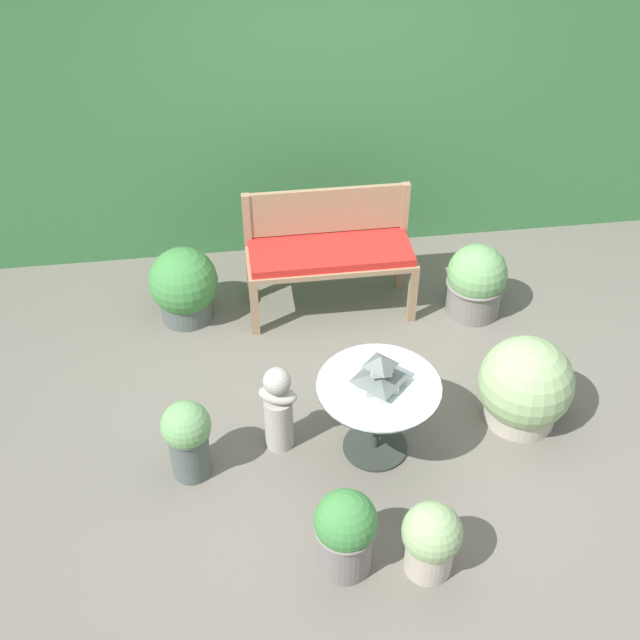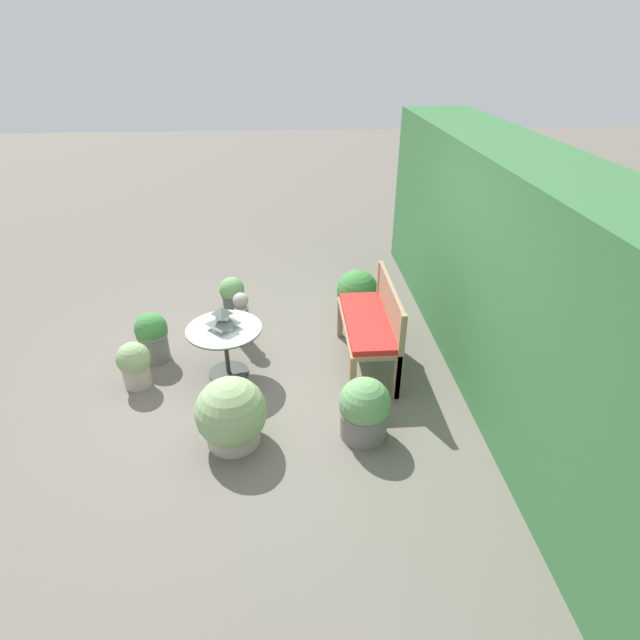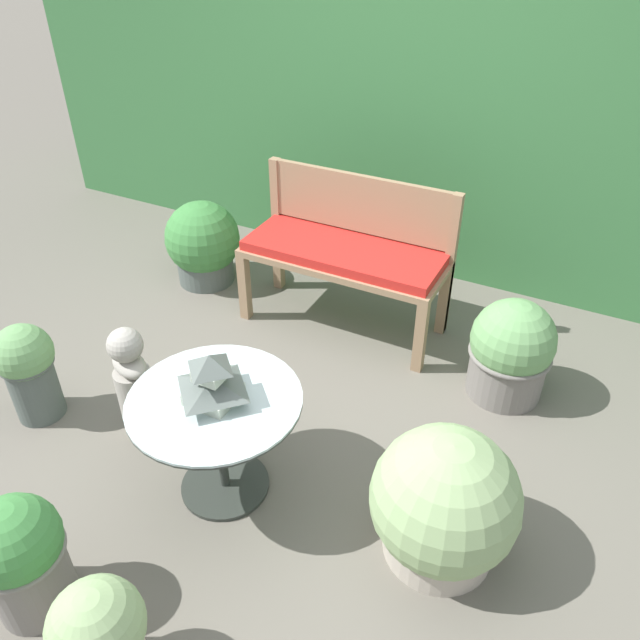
{
  "view_description": "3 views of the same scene",
  "coord_description": "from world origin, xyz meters",
  "px_view_note": "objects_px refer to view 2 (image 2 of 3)",
  "views": [
    {
      "loc": [
        -0.88,
        -3.72,
        3.86
      ],
      "look_at": [
        -0.34,
        0.25,
        0.54
      ],
      "focal_mm": 45.0,
      "sensor_mm": 36.0,
      "label": 1
    },
    {
      "loc": [
        4.18,
        0.26,
        3.06
      ],
      "look_at": [
        -0.33,
        0.56,
        0.46
      ],
      "focal_mm": 28.0,
      "sensor_mm": 36.0,
      "label": 2
    },
    {
      "loc": [
        1.2,
        -1.93,
        2.32
      ],
      "look_at": [
        0.05,
        0.31,
        0.55
      ],
      "focal_mm": 35.0,
      "sensor_mm": 36.0,
      "label": 3
    }
  ],
  "objects_px": {
    "patio_table": "(225,338)",
    "potted_plant_patio_mid": "(134,364)",
    "pagoda_birdhouse": "(223,319)",
    "garden_bust": "(242,318)",
    "potted_plant_bench_left": "(231,415)",
    "potted_plant_table_far": "(357,294)",
    "potted_plant_path_edge": "(152,336)",
    "garden_bench": "(367,326)",
    "potted_plant_table_near": "(364,410)",
    "potted_plant_bench_right": "(233,297)"
  },
  "relations": [
    {
      "from": "patio_table",
      "to": "potted_plant_patio_mid",
      "type": "distance_m",
      "value": 0.91
    },
    {
      "from": "pagoda_birdhouse",
      "to": "garden_bust",
      "type": "xyz_separation_m",
      "value": [
        -0.59,
        0.12,
        -0.33
      ]
    },
    {
      "from": "garden_bust",
      "to": "potted_plant_patio_mid",
      "type": "distance_m",
      "value": 1.24
    },
    {
      "from": "potted_plant_bench_left",
      "to": "potted_plant_table_far",
      "type": "xyz_separation_m",
      "value": [
        -2.15,
        1.35,
        0.01
      ]
    },
    {
      "from": "garden_bust",
      "to": "potted_plant_path_edge",
      "type": "bearing_deg",
      "value": -49.82
    },
    {
      "from": "garden_bench",
      "to": "potted_plant_table_far",
      "type": "bearing_deg",
      "value": 177.41
    },
    {
      "from": "potted_plant_table_near",
      "to": "potted_plant_patio_mid",
      "type": "bearing_deg",
      "value": -111.97
    },
    {
      "from": "patio_table",
      "to": "potted_plant_patio_mid",
      "type": "xyz_separation_m",
      "value": [
        0.12,
        -0.89,
        -0.18
      ]
    },
    {
      "from": "potted_plant_table_far",
      "to": "potted_plant_bench_right",
      "type": "relative_size",
      "value": 1.06
    },
    {
      "from": "potted_plant_table_far",
      "to": "potted_plant_bench_right",
      "type": "distance_m",
      "value": 1.52
    },
    {
      "from": "potted_plant_path_edge",
      "to": "potted_plant_table_far",
      "type": "bearing_deg",
      "value": 110.16
    },
    {
      "from": "patio_table",
      "to": "potted_plant_table_near",
      "type": "height_order",
      "value": "potted_plant_table_near"
    },
    {
      "from": "potted_plant_bench_right",
      "to": "potted_plant_patio_mid",
      "type": "bearing_deg",
      "value": -33.88
    },
    {
      "from": "garden_bust",
      "to": "potted_plant_table_near",
      "type": "distance_m",
      "value": 1.95
    },
    {
      "from": "potted_plant_bench_right",
      "to": "patio_table",
      "type": "bearing_deg",
      "value": 1.63
    },
    {
      "from": "garden_bench",
      "to": "potted_plant_table_far",
      "type": "height_order",
      "value": "potted_plant_table_far"
    },
    {
      "from": "potted_plant_table_near",
      "to": "potted_plant_bench_right",
      "type": "relative_size",
      "value": 1.04
    },
    {
      "from": "potted_plant_bench_right",
      "to": "potted_plant_table_far",
      "type": "bearing_deg",
      "value": 90.69
    },
    {
      "from": "garden_bench",
      "to": "garden_bust",
      "type": "xyz_separation_m",
      "value": [
        -0.51,
        -1.31,
        -0.16
      ]
    },
    {
      "from": "potted_plant_table_far",
      "to": "potted_plant_patio_mid",
      "type": "height_order",
      "value": "potted_plant_table_far"
    },
    {
      "from": "patio_table",
      "to": "potted_plant_table_far",
      "type": "distance_m",
      "value": 1.89
    },
    {
      "from": "garden_bench",
      "to": "potted_plant_table_far",
      "type": "relative_size",
      "value": 2.1
    },
    {
      "from": "pagoda_birdhouse",
      "to": "potted_plant_path_edge",
      "type": "height_order",
      "value": "pagoda_birdhouse"
    },
    {
      "from": "potted_plant_bench_right",
      "to": "potted_plant_bench_left",
      "type": "bearing_deg",
      "value": 4.5
    },
    {
      "from": "potted_plant_patio_mid",
      "to": "potted_plant_bench_right",
      "type": "bearing_deg",
      "value": 146.12
    },
    {
      "from": "pagoda_birdhouse",
      "to": "potted_plant_patio_mid",
      "type": "distance_m",
      "value": 0.98
    },
    {
      "from": "patio_table",
      "to": "potted_plant_table_near",
      "type": "bearing_deg",
      "value": 51.85
    },
    {
      "from": "potted_plant_bench_left",
      "to": "potted_plant_path_edge",
      "type": "relative_size",
      "value": 1.12
    },
    {
      "from": "pagoda_birdhouse",
      "to": "garden_bust",
      "type": "relative_size",
      "value": 0.42
    },
    {
      "from": "pagoda_birdhouse",
      "to": "garden_bust",
      "type": "bearing_deg",
      "value": 168.39
    },
    {
      "from": "pagoda_birdhouse",
      "to": "potted_plant_table_near",
      "type": "distance_m",
      "value": 1.64
    },
    {
      "from": "garden_bust",
      "to": "potted_plant_path_edge",
      "type": "relative_size",
      "value": 1.14
    },
    {
      "from": "garden_bust",
      "to": "pagoda_birdhouse",
      "type": "bearing_deg",
      "value": 12.41
    },
    {
      "from": "potted_plant_table_far",
      "to": "patio_table",
      "type": "bearing_deg",
      "value": -51.86
    },
    {
      "from": "pagoda_birdhouse",
      "to": "potted_plant_table_far",
      "type": "height_order",
      "value": "pagoda_birdhouse"
    },
    {
      "from": "potted_plant_table_far",
      "to": "garden_bust",
      "type": "bearing_deg",
      "value": -67.23
    },
    {
      "from": "pagoda_birdhouse",
      "to": "potted_plant_table_far",
      "type": "distance_m",
      "value": 1.92
    },
    {
      "from": "pagoda_birdhouse",
      "to": "garden_bust",
      "type": "distance_m",
      "value": 0.69
    },
    {
      "from": "garden_bench",
      "to": "potted_plant_patio_mid",
      "type": "relative_size",
      "value": 2.58
    },
    {
      "from": "pagoda_birdhouse",
      "to": "potted_plant_path_edge",
      "type": "xyz_separation_m",
      "value": [
        -0.32,
        -0.81,
        -0.36
      ]
    },
    {
      "from": "garden_bench",
      "to": "potted_plant_bench_left",
      "type": "distance_m",
      "value": 1.69
    },
    {
      "from": "potted_plant_table_far",
      "to": "potted_plant_path_edge",
      "type": "bearing_deg",
      "value": -69.84
    },
    {
      "from": "garden_bust",
      "to": "potted_plant_bench_right",
      "type": "bearing_deg",
      "value": -140.38
    },
    {
      "from": "patio_table",
      "to": "potted_plant_patio_mid",
      "type": "relative_size",
      "value": 1.56
    },
    {
      "from": "garden_bench",
      "to": "potted_plant_bench_left",
      "type": "xyz_separation_m",
      "value": [
        1.07,
        -1.3,
        -0.2
      ]
    },
    {
      "from": "pagoda_birdhouse",
      "to": "potted_plant_bench_right",
      "type": "bearing_deg",
      "value": -178.37
    },
    {
      "from": "potted_plant_bench_left",
      "to": "potted_plant_bench_right",
      "type": "distance_m",
      "value": 2.14
    },
    {
      "from": "patio_table",
      "to": "potted_plant_path_edge",
      "type": "xyz_separation_m",
      "value": [
        -0.32,
        -0.81,
        -0.14
      ]
    },
    {
      "from": "garden_bust",
      "to": "patio_table",
      "type": "bearing_deg",
      "value": 12.41
    },
    {
      "from": "garden_bust",
      "to": "potted_plant_table_far",
      "type": "xyz_separation_m",
      "value": [
        -0.57,
        1.36,
        -0.03
      ]
    }
  ]
}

